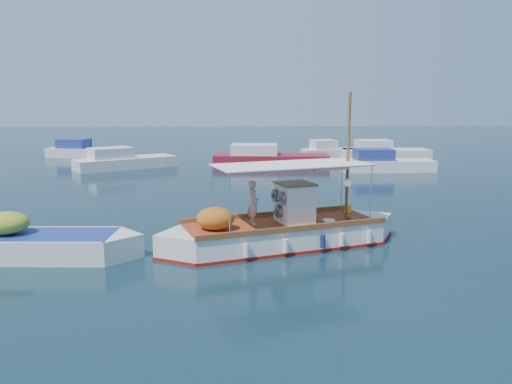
{
  "coord_description": "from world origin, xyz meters",
  "views": [
    {
      "loc": [
        -1.22,
        -17.31,
        5.04
      ],
      "look_at": [
        -0.81,
        0.0,
        1.83
      ],
      "focal_mm": 35.0,
      "sensor_mm": 36.0,
      "label": 1
    }
  ],
  "objects": [
    {
      "name": "bg_boat_nw",
      "position": [
        -10.27,
        19.78,
        0.49
      ],
      "size": [
        7.45,
        5.96,
        1.8
      ],
      "rotation": [
        0.0,
        0.0,
        0.57
      ],
      "color": "silver",
      "rests_on": "ground"
    },
    {
      "name": "bg_boat_far_w",
      "position": [
        -15.76,
        27.63,
        0.49
      ],
      "size": [
        6.62,
        3.43,
        1.8
      ],
      "rotation": [
        0.0,
        0.0,
        -0.19
      ],
      "color": "silver",
      "rests_on": "ground"
    },
    {
      "name": "fishing_caique",
      "position": [
        0.06,
        -0.51,
        0.48
      ],
      "size": [
        8.5,
        4.49,
        5.49
      ],
      "rotation": [
        0.0,
        0.0,
        0.34
      ],
      "color": "white",
      "rests_on": "ground"
    },
    {
      "name": "bg_boat_ne",
      "position": [
        8.81,
        18.01,
        0.49
      ],
      "size": [
        6.63,
        2.34,
        1.8
      ],
      "rotation": [
        0.0,
        0.0,
        0.02
      ],
      "color": "silver",
      "rests_on": "ground"
    },
    {
      "name": "ground",
      "position": [
        0.0,
        0.0,
        0.0
      ],
      "size": [
        160.0,
        160.0,
        0.0
      ],
      "primitive_type": "plane",
      "color": "black",
      "rests_on": "ground"
    },
    {
      "name": "bg_boat_far_n",
      "position": [
        6.3,
        26.17,
        0.49
      ],
      "size": [
        5.39,
        3.15,
        1.8
      ],
      "rotation": [
        0.0,
        0.0,
        0.24
      ],
      "color": "silver",
      "rests_on": "ground"
    },
    {
      "name": "bg_boat_e",
      "position": [
        10.88,
        25.81,
        0.49
      ],
      "size": [
        7.4,
        2.66,
        1.8
      ],
      "rotation": [
        0.0,
        0.0,
        0.01
      ],
      "color": "silver",
      "rests_on": "ground"
    },
    {
      "name": "bg_boat_n",
      "position": [
        0.62,
        21.84,
        0.49
      ],
      "size": [
        9.09,
        3.2,
        1.8
      ],
      "rotation": [
        0.0,
        0.0,
        -0.04
      ],
      "color": "maroon",
      "rests_on": "ground"
    },
    {
      "name": "dinghy",
      "position": [
        -8.08,
        -1.58,
        0.36
      ],
      "size": [
        7.07,
        2.15,
        1.73
      ],
      "rotation": [
        0.0,
        0.0,
        -0.03
      ],
      "color": "white",
      "rests_on": "ground"
    }
  ]
}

